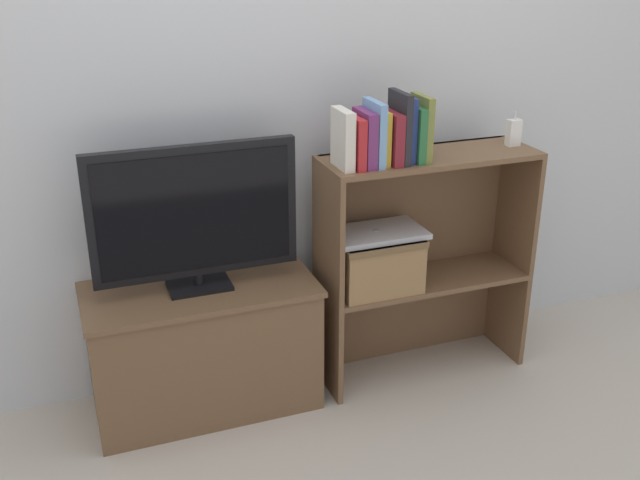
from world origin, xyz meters
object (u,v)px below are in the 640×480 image
at_px(book_plum, 365,138).
at_px(book_maroon, 391,137).
at_px(book_mustard, 382,137).
at_px(book_olive, 421,128).
at_px(book_crimson, 354,142).
at_px(book_navy, 407,129).
at_px(book_forest, 414,133).
at_px(book_skyblue, 374,133).
at_px(book_charcoal, 400,127).
at_px(book_ivory, 343,139).
at_px(tv_stand, 204,347).
at_px(baby_monitor, 514,132).
at_px(tv, 195,215).
at_px(storage_basket_left, 375,259).
at_px(laptop, 376,233).

xyz_separation_m(book_plum, book_maroon, (0.10, 0.00, -0.01)).
distance_m(book_mustard, book_olive, 0.15).
relative_size(book_crimson, book_olive, 0.77).
xyz_separation_m(book_navy, book_forest, (0.03, 0.00, -0.02)).
bearing_deg(book_skyblue, book_crimson, 180.00).
xyz_separation_m(book_charcoal, book_forest, (0.06, 0.00, -0.03)).
distance_m(book_skyblue, book_olive, 0.18).
bearing_deg(book_ivory, tv_stand, 170.60).
bearing_deg(book_charcoal, baby_monitor, 4.22).
distance_m(book_crimson, book_olive, 0.26).
height_order(book_plum, book_skyblue, book_skyblue).
distance_m(tv, book_skyblue, 0.68).
height_order(book_ivory, book_crimson, book_ivory).
relative_size(book_skyblue, storage_basket_left, 0.71).
bearing_deg(book_charcoal, book_forest, 0.00).
relative_size(tv, baby_monitor, 5.50).
relative_size(tv, book_maroon, 3.94).
bearing_deg(book_charcoal, book_ivory, 180.00).
distance_m(tv, book_ivory, 0.57).
height_order(book_mustard, book_forest, book_forest).
xyz_separation_m(book_crimson, book_maroon, (0.14, 0.00, 0.00)).
height_order(book_skyblue, baby_monitor, book_skyblue).
distance_m(book_ivory, baby_monitor, 0.71).
relative_size(book_skyblue, book_mustard, 1.17).
distance_m(book_mustard, storage_basket_left, 0.47).
bearing_deg(book_olive, baby_monitor, 5.09).
xyz_separation_m(baby_monitor, storage_basket_left, (-0.57, -0.02, -0.43)).
height_order(book_maroon, book_olive, book_olive).
bearing_deg(laptop, book_ivory, -171.42).
xyz_separation_m(book_skyblue, baby_monitor, (0.59, 0.04, -0.06)).
height_order(book_maroon, baby_monitor, book_maroon).
distance_m(book_crimson, baby_monitor, 0.67).
xyz_separation_m(book_ivory, book_maroon, (0.18, 0.00, -0.01)).
relative_size(book_skyblue, book_maroon, 1.23).
height_order(book_plum, book_navy, book_navy).
height_order(tv, book_maroon, book_maroon).
bearing_deg(book_ivory, storage_basket_left, 8.58).
bearing_deg(laptop, book_charcoal, -17.73).
distance_m(tv, baby_monitor, 1.23).
bearing_deg(book_olive, book_plum, 180.00).
bearing_deg(book_plum, book_charcoal, 0.00).
distance_m(tv, book_mustard, 0.70).
xyz_separation_m(book_mustard, book_olive, (0.15, -0.00, 0.02)).
relative_size(book_crimson, baby_monitor, 1.36).
height_order(book_charcoal, book_forest, book_charcoal).
distance_m(book_forest, baby_monitor, 0.45).
bearing_deg(book_forest, book_plum, 180.00).
bearing_deg(book_ivory, book_charcoal, 0.00).
relative_size(book_forest, storage_basket_left, 0.62).
xyz_separation_m(book_forest, book_olive, (0.03, -0.00, 0.02)).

